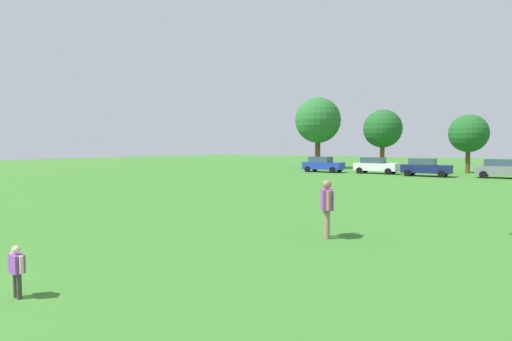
% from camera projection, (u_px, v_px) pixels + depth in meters
% --- Properties ---
extents(ground_plane, '(160.00, 160.00, 0.00)m').
position_uv_depth(ground_plane, '(384.00, 184.00, 30.38)').
color(ground_plane, '#387528').
extents(child_kite_flyer, '(0.46, 0.20, 0.97)m').
position_uv_depth(child_kite_flyer, '(17.00, 267.00, 7.51)').
color(child_kite_flyer, '#3F3833').
rests_on(child_kite_flyer, ground).
extents(adult_bystander, '(0.59, 0.73, 1.77)m').
position_uv_depth(adult_bystander, '(327.00, 204.00, 12.45)').
color(adult_bystander, '#8C7259').
rests_on(adult_bystander, ground).
extents(parked_car_blue_0, '(4.30, 2.02, 1.68)m').
position_uv_depth(parked_car_blue_0, '(323.00, 164.00, 44.47)').
color(parked_car_blue_0, '#1E38AD').
rests_on(parked_car_blue_0, ground).
extents(parked_car_white_1, '(4.30, 2.02, 1.68)m').
position_uv_depth(parked_car_white_1, '(375.00, 165.00, 42.00)').
color(parked_car_white_1, white).
rests_on(parked_car_white_1, ground).
extents(parked_car_navy_2, '(4.30, 2.02, 1.68)m').
position_uv_depth(parked_car_navy_2, '(425.00, 167.00, 38.23)').
color(parked_car_navy_2, '#141E4C').
rests_on(parked_car_navy_2, ground).
extents(parked_car_gray_3, '(4.30, 2.02, 1.68)m').
position_uv_depth(parked_car_gray_3, '(502.00, 169.00, 35.77)').
color(parked_car_gray_3, slate).
rests_on(parked_car_gray_3, ground).
extents(tree_far_left, '(5.79, 5.79, 9.03)m').
position_uv_depth(tree_far_left, '(318.00, 120.00, 52.20)').
color(tree_far_left, brown).
rests_on(tree_far_left, ground).
extents(tree_center, '(4.71, 4.71, 7.34)m').
position_uv_depth(tree_center, '(383.00, 129.00, 50.60)').
color(tree_center, brown).
rests_on(tree_center, ground).
extents(tree_far_right, '(3.92, 3.92, 6.10)m').
position_uv_depth(tree_far_right, '(469.00, 134.00, 42.44)').
color(tree_far_right, brown).
rests_on(tree_far_right, ground).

